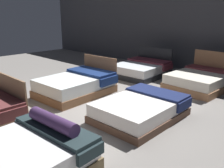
% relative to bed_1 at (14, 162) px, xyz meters
% --- Properties ---
extents(ground_plane, '(18.00, 18.00, 0.02)m').
position_rel_bed_1_xyz_m(ground_plane, '(-1.14, 2.83, -0.27)').
color(ground_plane, gray).
extents(showroom_back_wall, '(18.00, 0.06, 3.50)m').
position_rel_bed_1_xyz_m(showroom_back_wall, '(-1.14, 7.96, 1.49)').
color(showroom_back_wall, '#47474C').
rests_on(showroom_back_wall, ground_plane).
extents(bed_1, '(1.74, 2.19, 0.75)m').
position_rel_bed_1_xyz_m(bed_1, '(0.00, 0.00, 0.00)').
color(bed_1, brown).
rests_on(bed_1, ground_plane).
extents(bed_2, '(1.58, 2.12, 0.98)m').
position_rel_bed_1_xyz_m(bed_2, '(-2.30, 2.94, 0.03)').
color(bed_2, brown).
rests_on(bed_2, ground_plane).
extents(bed_3, '(1.49, 2.00, 0.49)m').
position_rel_bed_1_xyz_m(bed_3, '(0.03, 2.88, -0.03)').
color(bed_3, brown).
rests_on(bed_3, ground_plane).
extents(bed_4, '(1.74, 2.01, 0.96)m').
position_rel_bed_1_xyz_m(bed_4, '(-2.27, 5.93, -0.01)').
color(bed_4, black).
rests_on(bed_4, ground_plane).
extents(bed_5, '(1.63, 1.99, 1.05)m').
position_rel_bed_1_xyz_m(bed_5, '(-0.00, 5.95, 0.00)').
color(bed_5, '#986947').
rests_on(bed_5, ground_plane).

